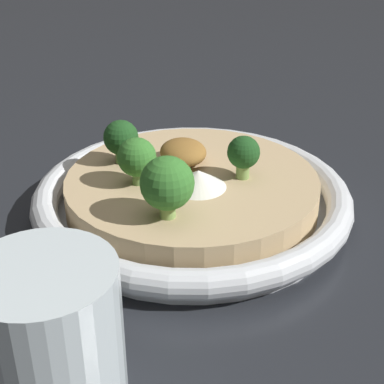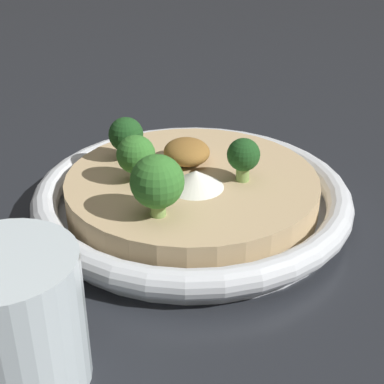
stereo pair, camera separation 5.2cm
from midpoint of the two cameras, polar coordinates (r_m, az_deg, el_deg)
ground_plane at (r=0.53m, az=2.80°, el=-2.16°), size 6.00×6.00×0.00m
risotto_bowl at (r=0.52m, az=2.85°, el=-0.46°), size 0.28×0.28×0.04m
cheese_sprinkle at (r=0.49m, az=3.40°, el=1.20°), size 0.05×0.05×0.02m
crispy_onion_garnish at (r=0.53m, az=2.47°, el=3.87°), size 0.05×0.04×0.02m
broccoli_front_left at (r=0.50m, az=7.98°, el=3.39°), size 0.03×0.03×0.04m
broccoli_back_right at (r=0.53m, az=-3.67°, el=5.41°), size 0.03×0.03×0.04m
broccoli_back at (r=0.49m, az=-2.47°, el=3.49°), size 0.03×0.03×0.04m
broccoli_back_left at (r=0.44m, az=-0.04°, el=0.84°), size 0.04×0.04×0.05m
drinking_glass at (r=0.35m, az=-12.93°, el=-12.26°), size 0.08×0.08×0.09m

